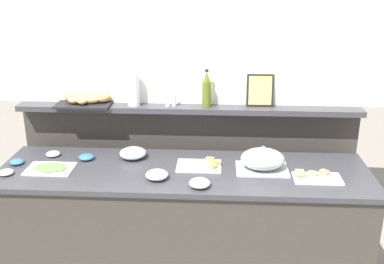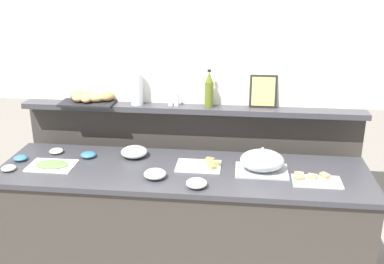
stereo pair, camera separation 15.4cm
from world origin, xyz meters
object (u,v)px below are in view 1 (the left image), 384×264
(glass_bowl_large, at_px, (133,154))
(condiment_bowl_dark, at_px, (17,162))
(sandwich_platter_side, at_px, (202,165))
(framed_picture, at_px, (260,90))
(pepper_shaker, at_px, (174,100))
(bread_basket, at_px, (83,99))
(condiment_bowl_cream, at_px, (86,157))
(serving_cloche, at_px, (263,160))
(condiment_bowl_teal, at_px, (53,154))
(sandwich_platter_rear, at_px, (315,177))
(salt_shaker, at_px, (168,100))
(water_carafe, at_px, (133,90))
(cold_cuts_platter, at_px, (50,168))
(condiment_bowl_red, at_px, (6,172))
(glass_bowl_small, at_px, (200,183))
(glass_bowl_medium, at_px, (157,175))
(olive_oil_bottle, at_px, (207,90))

(glass_bowl_large, distance_m, condiment_bowl_dark, 0.78)
(sandwich_platter_side, relative_size, framed_picture, 1.27)
(condiment_bowl_dark, bearing_deg, pepper_shaker, 22.23)
(bread_basket, bearing_deg, condiment_bowl_cream, -74.99)
(serving_cloche, bearing_deg, glass_bowl_large, 170.31)
(bread_basket, bearing_deg, condiment_bowl_teal, -119.89)
(sandwich_platter_rear, bearing_deg, salt_shaker, 151.77)
(condiment_bowl_cream, height_order, condiment_bowl_dark, condiment_bowl_cream)
(condiment_bowl_teal, bearing_deg, water_carafe, 26.68)
(cold_cuts_platter, bearing_deg, condiment_bowl_red, -159.72)
(glass_bowl_small, relative_size, salt_shaker, 1.49)
(glass_bowl_large, distance_m, glass_bowl_medium, 0.38)
(framed_picture, distance_m, water_carafe, 0.92)
(condiment_bowl_cream, xyz_separation_m, framed_picture, (1.20, 0.36, 0.40))
(pepper_shaker, bearing_deg, serving_cloche, -34.34)
(glass_bowl_medium, height_order, framed_picture, framed_picture)
(condiment_bowl_dark, xyz_separation_m, olive_oil_bottle, (1.27, 0.41, 0.41))
(glass_bowl_medium, xyz_separation_m, bread_basket, (-0.62, 0.61, 0.31))
(condiment_bowl_teal, xyz_separation_m, salt_shaker, (0.79, 0.27, 0.33))
(condiment_bowl_dark, height_order, water_carafe, water_carafe)
(glass_bowl_large, bearing_deg, olive_oil_bottle, 27.43)
(sandwich_platter_rear, bearing_deg, condiment_bowl_cream, 172.10)
(sandwich_platter_rear, bearing_deg, sandwich_platter_side, 168.84)
(serving_cloche, distance_m, condiment_bowl_dark, 1.65)
(salt_shaker, bearing_deg, cold_cuts_platter, -145.92)
(water_carafe, bearing_deg, sandwich_platter_rear, -23.18)
(salt_shaker, bearing_deg, condiment_bowl_red, -149.15)
(glass_bowl_large, bearing_deg, condiment_bowl_red, -157.45)
(glass_bowl_medium, height_order, bread_basket, bread_basket)
(condiment_bowl_dark, xyz_separation_m, pepper_shaker, (1.03, 0.42, 0.33))
(glass_bowl_small, height_order, bread_basket, bread_basket)
(condiment_bowl_cream, relative_size, bread_basket, 0.27)
(sandwich_platter_rear, distance_m, glass_bowl_small, 0.74)
(sandwich_platter_rear, height_order, cold_cuts_platter, sandwich_platter_rear)
(condiment_bowl_teal, height_order, salt_shaker, salt_shaker)
(olive_oil_bottle, bearing_deg, salt_shaker, 177.76)
(sandwich_platter_side, xyz_separation_m, condiment_bowl_red, (-1.25, -0.20, 0.01))
(condiment_bowl_red, bearing_deg, water_carafe, 38.65)
(glass_bowl_small, relative_size, condiment_bowl_red, 1.37)
(glass_bowl_large, xyz_separation_m, framed_picture, (0.89, 0.31, 0.38))
(condiment_bowl_red, bearing_deg, condiment_bowl_dark, 89.90)
(cold_cuts_platter, relative_size, condiment_bowl_dark, 3.17)
(sandwich_platter_rear, distance_m, condiment_bowl_cream, 1.54)
(serving_cloche, bearing_deg, cold_cuts_platter, -176.99)
(bread_basket, bearing_deg, pepper_shaker, -1.11)
(glass_bowl_small, bearing_deg, glass_bowl_medium, 160.85)
(serving_cloche, relative_size, glass_bowl_small, 2.63)
(cold_cuts_platter, height_order, salt_shaker, salt_shaker)
(cold_cuts_platter, height_order, condiment_bowl_red, condiment_bowl_red)
(glass_bowl_medium, bearing_deg, sandwich_platter_side, 36.67)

